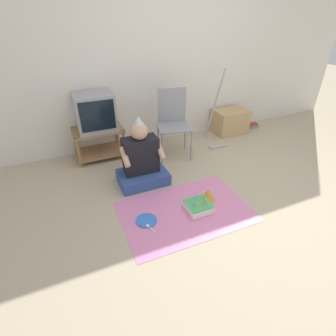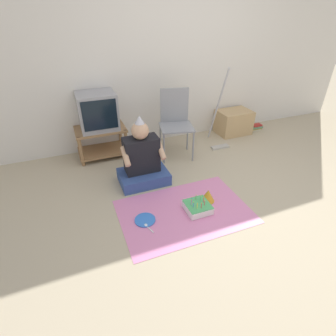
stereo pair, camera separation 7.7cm
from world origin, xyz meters
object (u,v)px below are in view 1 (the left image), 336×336
Objects in this scene: tv at (95,112)px; book_pile at (252,126)px; folding_chair at (173,119)px; cardboard_box_stack at (230,121)px; party_hat_blue at (208,195)px; person_seated at (141,162)px; birthday_cake at (198,206)px; dust_mop at (216,124)px; paper_plate at (146,220)px.

book_pile is at bearing -1.18° from tv.
folding_chair reaches higher than tv.
party_hat_blue is at bearing -131.18° from cardboard_box_stack.
tv reaches higher than cardboard_box_stack.
person_seated is 0.86m from birthday_cake.
book_pile is at bearing 15.85° from dust_mop.
dust_mop is at bearing 21.03° from person_seated.
cardboard_box_stack is 0.47m from book_pile.
cardboard_box_stack is at bearing 47.06° from birthday_cake.
paper_plate is (-1.54, -1.21, -0.32)m from dust_mop.
birthday_cake is at bearing -65.99° from tv.
person_seated is (0.34, -0.84, -0.39)m from tv.
party_hat_blue is (-0.80, -1.16, -0.26)m from dust_mop.
folding_chair is at bearing -17.97° from tv.
tv is 2.69m from book_pile.
birthday_cake is 1.65× the size of party_hat_blue.
person_seated is at bearing -158.97° from dust_mop.
tv is at bearing 95.50° from paper_plate.
birthday_cake reaches higher than party_hat_blue.
tv is 1.84m from birthday_cake.
dust_mop is at bearing 55.37° from party_hat_blue.
tv is 0.91× the size of cardboard_box_stack.
tv is at bearing 112.22° from person_seated.
folding_chair is 1.72m from book_pile.
dust_mop reaches higher than cardboard_box_stack.
birthday_cake is at bearing -127.77° from dust_mop.
dust_mop is (-0.49, -0.31, 0.14)m from cardboard_box_stack.
folding_chair is 4.40× the size of paper_plate.
dust_mop is at bearing -164.15° from book_pile.
book_pile is at bearing 18.94° from person_seated.
party_hat_blue reaches higher than book_pile.
folding_chair reaches higher than book_pile.
cardboard_box_stack is (1.19, 0.31, -0.33)m from folding_chair.
book_pile is 2.88m from paper_plate.
folding_chair is at bearing 38.84° from person_seated.
person_seated is at bearing 115.96° from birthday_cake.
cardboard_box_stack reaches higher than book_pile.
tv is 2.40× the size of book_pile.
birthday_cake is at bearing -64.04° from person_seated.
birthday_cake is at bearing -102.40° from folding_chair.
person_seated reaches higher than party_hat_blue.
folding_chair is at bearing 55.32° from paper_plate.
cardboard_box_stack is 0.60m from dust_mop.
cardboard_box_stack is (2.17, -0.01, -0.47)m from tv.
book_pile is at bearing 9.20° from folding_chair.
tv is at bearing 162.03° from folding_chair.
folding_chair is at bearing 85.03° from party_hat_blue.
person_seated is (-0.64, -0.52, -0.25)m from folding_chair.
birthday_cake is (-0.28, -1.26, -0.48)m from folding_chair.
book_pile is (2.62, -0.05, -0.61)m from tv.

